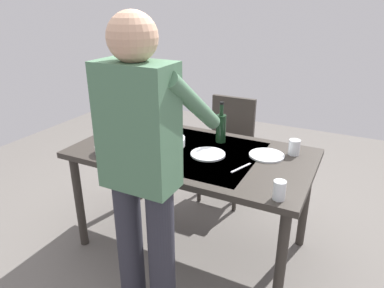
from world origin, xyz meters
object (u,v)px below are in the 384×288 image
(chair_near, at_px, (228,142))
(dinner_plate_far, at_px, (208,154))
(side_bowl_salad, at_px, (109,148))
(wine_glass_left, at_px, (128,148))
(water_cup_far_left, at_px, (294,147))
(wine_bottle, at_px, (221,127))
(dinner_plate_near, at_px, (267,155))
(water_cup_near_right, at_px, (125,121))
(serving_bowl_pasta, at_px, (164,141))
(person_server, at_px, (143,168))
(dining_table, at_px, (192,161))
(water_cup_near_left, at_px, (279,190))

(chair_near, relative_size, dinner_plate_far, 3.96)
(dinner_plate_far, bearing_deg, side_bowl_salad, 23.68)
(wine_glass_left, distance_m, water_cup_far_left, 1.08)
(chair_near, height_order, wine_bottle, wine_bottle)
(dinner_plate_near, height_order, dinner_plate_far, same)
(water_cup_near_right, distance_m, dinner_plate_near, 1.16)
(wine_bottle, relative_size, side_bowl_salad, 1.64)
(dinner_plate_far, bearing_deg, water_cup_near_right, -13.29)
(water_cup_near_right, relative_size, serving_bowl_pasta, 0.35)
(chair_near, height_order, wine_glass_left, same)
(water_cup_near_right, relative_size, side_bowl_salad, 0.58)
(serving_bowl_pasta, xyz_separation_m, dinner_plate_near, (-0.70, -0.14, -0.03))
(wine_bottle, distance_m, water_cup_near_right, 0.80)
(wine_bottle, bearing_deg, person_server, 88.37)
(dining_table, xyz_separation_m, water_cup_near_left, (-0.68, 0.36, 0.13))
(wine_glass_left, xyz_separation_m, dinner_plate_near, (-0.74, -0.49, -0.10))
(person_server, relative_size, wine_bottle, 5.71)
(dinner_plate_near, bearing_deg, dining_table, 16.62)
(water_cup_far_left, relative_size, dinner_plate_near, 0.45)
(chair_near, height_order, dinner_plate_far, chair_near)
(wine_glass_left, bearing_deg, water_cup_near_right, -51.52)
(water_cup_near_right, distance_m, water_cup_far_left, 1.32)
(wine_glass_left, xyz_separation_m, dinner_plate_far, (-0.39, -0.34, -0.10))
(dinner_plate_far, bearing_deg, person_server, 86.46)
(wine_bottle, height_order, serving_bowl_pasta, wine_bottle)
(water_cup_far_left, distance_m, side_bowl_salad, 1.23)
(person_server, bearing_deg, wine_bottle, -91.63)
(chair_near, height_order, water_cup_near_left, chair_near)
(serving_bowl_pasta, height_order, side_bowl_salad, same)
(person_server, distance_m, side_bowl_salad, 0.72)
(dinner_plate_near, bearing_deg, dinner_plate_far, 24.01)
(wine_bottle, xyz_separation_m, dinner_plate_far, (-0.02, 0.25, -0.10))
(chair_near, height_order, water_cup_near_right, chair_near)
(dining_table, height_order, dinner_plate_near, dinner_plate_near)
(wine_glass_left, distance_m, side_bowl_salad, 0.24)
(wine_bottle, bearing_deg, serving_bowl_pasta, 35.48)
(water_cup_near_left, bearing_deg, water_cup_far_left, -85.21)
(chair_near, distance_m, person_server, 1.58)
(wine_bottle, xyz_separation_m, water_cup_near_left, (-0.57, 0.60, -0.06))
(chair_near, bearing_deg, wine_bottle, 104.91)
(water_cup_near_right, height_order, side_bowl_salad, water_cup_near_right)
(person_server, distance_m, water_cup_far_left, 1.10)
(dinner_plate_near, bearing_deg, chair_near, -52.33)
(wine_bottle, bearing_deg, dinner_plate_near, 165.05)
(water_cup_near_right, bearing_deg, water_cup_near_left, 158.68)
(dining_table, bearing_deg, dinner_plate_far, 173.47)
(wine_glass_left, relative_size, side_bowl_salad, 0.84)
(serving_bowl_pasta, bearing_deg, wine_glass_left, 82.95)
(person_server, height_order, serving_bowl_pasta, person_server)
(dining_table, distance_m, water_cup_near_left, 0.78)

